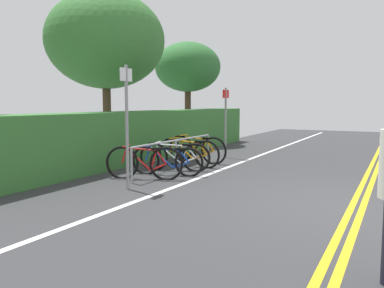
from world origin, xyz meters
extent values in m
cube|color=#353538|center=(0.00, 0.00, -0.03)|extent=(36.24, 12.30, 0.05)
cube|color=gold|center=(0.00, -0.08, 0.00)|extent=(32.61, 0.10, 0.00)
cube|color=gold|center=(0.00, 0.08, 0.00)|extent=(32.61, 0.10, 0.00)
cube|color=white|center=(0.00, 3.31, 0.00)|extent=(32.61, 0.12, 0.00)
cylinder|color=#9EA0A5|center=(-0.11, 4.26, 0.37)|extent=(0.05, 0.05, 0.73)
cylinder|color=#9EA0A5|center=(1.70, 4.26, 0.37)|extent=(0.05, 0.05, 0.73)
cylinder|color=#9EA0A5|center=(3.51, 4.26, 0.37)|extent=(0.05, 0.05, 0.73)
cylinder|color=#9EA0A5|center=(1.70, 4.26, 0.73)|extent=(3.61, 0.04, 0.04)
torus|color=black|center=(0.24, 4.76, 0.34)|extent=(0.30, 0.71, 0.74)
torus|color=black|center=(0.56, 3.84, 0.34)|extent=(0.30, 0.71, 0.74)
cylinder|color=red|center=(0.36, 4.42, 0.43)|extent=(0.22, 0.54, 0.50)
cylinder|color=red|center=(0.38, 4.36, 0.65)|extent=(0.25, 0.64, 0.07)
cylinder|color=red|center=(0.47, 4.10, 0.41)|extent=(0.09, 0.16, 0.45)
cylinder|color=red|center=(0.50, 4.00, 0.26)|extent=(0.15, 0.35, 0.19)
cylinder|color=red|center=(0.53, 3.94, 0.49)|extent=(0.11, 0.24, 0.31)
cylinder|color=red|center=(0.25, 4.71, 0.50)|extent=(0.08, 0.14, 0.33)
cube|color=black|center=(0.49, 4.04, 0.66)|extent=(0.14, 0.22, 0.05)
cylinder|color=red|center=(0.27, 4.67, 0.72)|extent=(0.44, 0.18, 0.03)
torus|color=black|center=(0.94, 4.63, 0.31)|extent=(0.19, 0.67, 0.68)
torus|color=black|center=(1.16, 3.61, 0.31)|extent=(0.19, 0.67, 0.68)
cylinder|color=#1947B7|center=(1.02, 4.25, 0.39)|extent=(0.16, 0.59, 0.46)
cylinder|color=#1947B7|center=(1.04, 4.18, 0.59)|extent=(0.18, 0.70, 0.07)
cylinder|color=#1947B7|center=(1.10, 3.90, 0.37)|extent=(0.07, 0.17, 0.42)
cylinder|color=#1947B7|center=(1.12, 3.79, 0.24)|extent=(0.11, 0.38, 0.17)
cylinder|color=#1947B7|center=(1.14, 3.72, 0.44)|extent=(0.09, 0.26, 0.29)
cylinder|color=#1947B7|center=(0.95, 4.58, 0.46)|extent=(0.06, 0.14, 0.31)
cube|color=black|center=(1.11, 3.84, 0.60)|extent=(0.12, 0.21, 0.05)
cylinder|color=#1947B7|center=(0.97, 4.53, 0.66)|extent=(0.46, 0.12, 0.03)
torus|color=black|center=(1.50, 4.77, 0.33)|extent=(0.26, 0.69, 0.71)
torus|color=black|center=(1.80, 3.76, 0.33)|extent=(0.26, 0.69, 0.71)
cylinder|color=white|center=(1.61, 4.39, 0.41)|extent=(0.21, 0.58, 0.48)
cylinder|color=white|center=(1.63, 4.33, 0.62)|extent=(0.24, 0.69, 0.07)
cylinder|color=white|center=(1.71, 4.05, 0.39)|extent=(0.08, 0.17, 0.43)
cylinder|color=white|center=(1.75, 3.94, 0.25)|extent=(0.15, 0.37, 0.18)
cylinder|color=white|center=(1.77, 3.87, 0.46)|extent=(0.11, 0.26, 0.30)
cylinder|color=white|center=(1.51, 4.72, 0.48)|extent=(0.07, 0.14, 0.32)
cube|color=black|center=(1.73, 3.98, 0.63)|extent=(0.13, 0.21, 0.05)
cylinder|color=white|center=(1.53, 4.67, 0.68)|extent=(0.45, 0.16, 0.03)
torus|color=black|center=(2.40, 4.83, 0.34)|extent=(0.08, 0.74, 0.73)
torus|color=black|center=(2.36, 3.74, 0.34)|extent=(0.08, 0.74, 0.73)
cylinder|color=orange|center=(2.38, 4.43, 0.42)|extent=(0.06, 0.62, 0.50)
cylinder|color=orange|center=(2.38, 4.36, 0.64)|extent=(0.06, 0.74, 0.07)
cylinder|color=orange|center=(2.37, 4.06, 0.41)|extent=(0.04, 0.18, 0.45)
cylinder|color=orange|center=(2.37, 3.94, 0.26)|extent=(0.05, 0.40, 0.19)
cylinder|color=orange|center=(2.36, 3.86, 0.48)|extent=(0.05, 0.27, 0.31)
cylinder|color=orange|center=(2.40, 4.78, 0.50)|extent=(0.04, 0.14, 0.33)
cube|color=black|center=(2.37, 3.98, 0.66)|extent=(0.09, 0.20, 0.05)
cylinder|color=orange|center=(2.40, 4.73, 0.71)|extent=(0.46, 0.05, 0.03)
torus|color=black|center=(3.09, 4.91, 0.35)|extent=(0.08, 0.76, 0.76)
torus|color=black|center=(3.05, 3.87, 0.35)|extent=(0.08, 0.76, 0.76)
cylinder|color=orange|center=(3.08, 4.52, 0.44)|extent=(0.06, 0.60, 0.52)
cylinder|color=orange|center=(3.07, 4.45, 0.67)|extent=(0.06, 0.71, 0.07)
cylinder|color=orange|center=(3.06, 4.17, 0.42)|extent=(0.04, 0.17, 0.47)
cylinder|color=orange|center=(3.06, 4.05, 0.27)|extent=(0.05, 0.38, 0.19)
cylinder|color=orange|center=(3.06, 3.98, 0.50)|extent=(0.05, 0.26, 0.32)
cylinder|color=orange|center=(3.09, 4.86, 0.52)|extent=(0.04, 0.14, 0.35)
cube|color=black|center=(3.06, 4.10, 0.68)|extent=(0.09, 0.20, 0.05)
cylinder|color=orange|center=(3.09, 4.81, 0.74)|extent=(0.46, 0.05, 0.03)
cylinder|color=gray|center=(-0.60, 3.99, 1.17)|extent=(0.06, 0.06, 2.33)
cube|color=white|center=(-0.60, 3.99, 2.15)|extent=(0.36, 0.05, 0.24)
cylinder|color=gray|center=(4.33, 4.07, 1.04)|extent=(0.06, 0.06, 2.08)
cube|color=red|center=(4.33, 4.07, 1.90)|extent=(0.36, 0.05, 0.24)
cube|color=#387533|center=(3.20, 6.11, 0.70)|extent=(12.61, 1.01, 1.40)
cylinder|color=#473323|center=(2.92, 7.39, 1.10)|extent=(0.25, 0.25, 2.20)
ellipsoid|color=#387533|center=(2.92, 7.39, 3.49)|extent=(3.54, 3.54, 2.86)
cylinder|color=#473323|center=(7.48, 7.05, 1.09)|extent=(0.25, 0.25, 2.18)
ellipsoid|color=#2D6B30|center=(7.48, 7.05, 3.06)|extent=(2.60, 2.60, 1.96)
camera|label=1|loc=(-6.58, -0.54, 1.63)|focal=37.12mm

